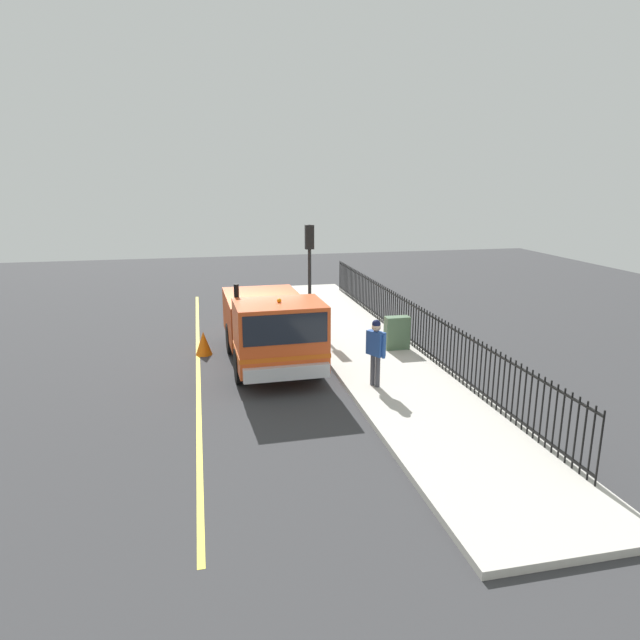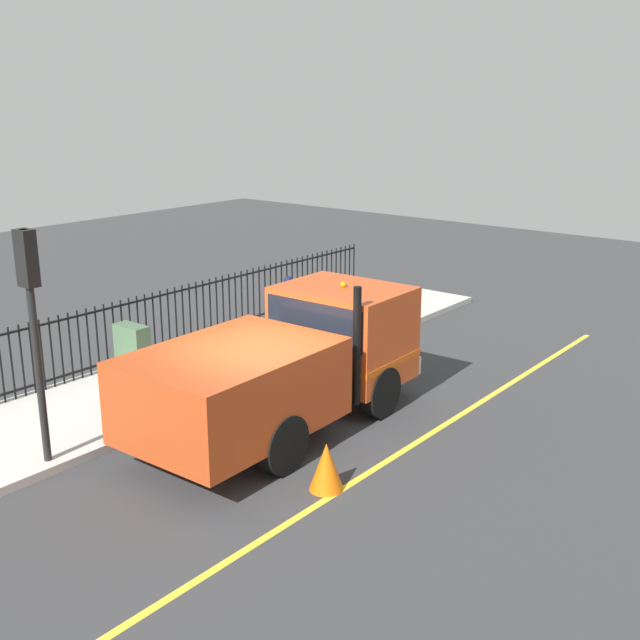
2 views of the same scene
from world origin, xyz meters
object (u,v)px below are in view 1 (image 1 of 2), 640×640
at_px(work_truck, 271,325).
at_px(traffic_light_near, 310,255).
at_px(utility_cabinet, 397,333).
at_px(worker_standing, 376,346).
at_px(traffic_cone, 204,343).

height_order(work_truck, traffic_light_near, traffic_light_near).
distance_m(work_truck, utility_cabinet, 4.08).
relative_size(worker_standing, traffic_light_near, 0.48).
xyz_separation_m(work_truck, utility_cabinet, (4.02, 0.40, -0.59)).
bearing_deg(work_truck, traffic_cone, -39.72).
bearing_deg(traffic_cone, work_truck, -38.25).
bearing_deg(traffic_light_near, traffic_cone, 28.84).
bearing_deg(traffic_light_near, utility_cabinet, 121.17).
xyz_separation_m(traffic_light_near, traffic_cone, (-3.84, -2.22, -2.38)).
height_order(worker_standing, traffic_light_near, traffic_light_near).
bearing_deg(utility_cabinet, work_truck, -174.35).
relative_size(traffic_light_near, utility_cabinet, 3.51).
bearing_deg(worker_standing, utility_cabinet, -56.81).
bearing_deg(worker_standing, traffic_cone, 18.85).
distance_m(work_truck, traffic_light_near, 4.47).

